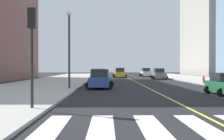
{
  "coord_description": "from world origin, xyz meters",
  "views": [
    {
      "loc": [
        -4.3,
        -5.51,
        2.14
      ],
      "look_at": [
        -3.68,
        27.54,
        1.83
      ],
      "focal_mm": 41.6,
      "sensor_mm": 36.0,
      "label": 1
    }
  ],
  "objects_px": {
    "car_white_sixth": "(146,72)",
    "street_lamp": "(69,43)",
    "car_black_nearest": "(99,77)",
    "car_yellow_fourth": "(120,73)",
    "car_gray_third": "(159,74)",
    "car_blue_second": "(100,79)",
    "traffic_light_far_corner": "(32,38)",
    "fire_hydrant": "(204,80)"
  },
  "relations": [
    {
      "from": "car_white_sixth",
      "to": "fire_hydrant",
      "type": "bearing_deg",
      "value": 94.91
    },
    {
      "from": "car_yellow_fourth",
      "to": "fire_hydrant",
      "type": "bearing_deg",
      "value": -67.83
    },
    {
      "from": "car_blue_second",
      "to": "car_gray_third",
      "type": "distance_m",
      "value": 23.32
    },
    {
      "from": "car_gray_third",
      "to": "car_yellow_fourth",
      "type": "height_order",
      "value": "car_yellow_fourth"
    },
    {
      "from": "car_gray_third",
      "to": "traffic_light_far_corner",
      "type": "distance_m",
      "value": 37.24
    },
    {
      "from": "traffic_light_far_corner",
      "to": "street_lamp",
      "type": "distance_m",
      "value": 12.21
    },
    {
      "from": "car_yellow_fourth",
      "to": "traffic_light_far_corner",
      "type": "relative_size",
      "value": 0.95
    },
    {
      "from": "car_gray_third",
      "to": "traffic_light_far_corner",
      "type": "relative_size",
      "value": 0.92
    },
    {
      "from": "traffic_light_far_corner",
      "to": "fire_hydrant",
      "type": "xyz_separation_m",
      "value": [
        16.23,
        20.46,
        -3.03
      ]
    },
    {
      "from": "car_white_sixth",
      "to": "car_gray_third",
      "type": "bearing_deg",
      "value": 89.43
    },
    {
      "from": "street_lamp",
      "to": "car_blue_second",
      "type": "bearing_deg",
      "value": 28.39
    },
    {
      "from": "car_black_nearest",
      "to": "car_white_sixth",
      "type": "distance_m",
      "value": 30.36
    },
    {
      "from": "fire_hydrant",
      "to": "car_white_sixth",
      "type": "bearing_deg",
      "value": 96.22
    },
    {
      "from": "fire_hydrant",
      "to": "car_black_nearest",
      "type": "bearing_deg",
      "value": 177.91
    },
    {
      "from": "car_black_nearest",
      "to": "car_white_sixth",
      "type": "bearing_deg",
      "value": 69.84
    },
    {
      "from": "street_lamp",
      "to": "car_gray_third",
      "type": "bearing_deg",
      "value": 59.61
    },
    {
      "from": "car_yellow_fourth",
      "to": "fire_hydrant",
      "type": "height_order",
      "value": "car_yellow_fourth"
    },
    {
      "from": "car_yellow_fourth",
      "to": "street_lamp",
      "type": "distance_m",
      "value": 31.14
    },
    {
      "from": "car_gray_third",
      "to": "traffic_light_far_corner",
      "type": "xyz_separation_m",
      "value": [
        -13.26,
        -34.69,
        2.67
      ]
    },
    {
      "from": "car_white_sixth",
      "to": "fire_hydrant",
      "type": "height_order",
      "value": "car_white_sixth"
    },
    {
      "from": "car_gray_third",
      "to": "car_yellow_fourth",
      "type": "xyz_separation_m",
      "value": [
        -6.88,
        7.77,
        0.03
      ]
    },
    {
      "from": "car_blue_second",
      "to": "car_white_sixth",
      "type": "relative_size",
      "value": 0.97
    },
    {
      "from": "car_gray_third",
      "to": "car_black_nearest",
      "type": "bearing_deg",
      "value": 54.27
    },
    {
      "from": "car_gray_third",
      "to": "street_lamp",
      "type": "distance_m",
      "value": 26.35
    },
    {
      "from": "car_yellow_fourth",
      "to": "street_lamp",
      "type": "height_order",
      "value": "street_lamp"
    },
    {
      "from": "car_blue_second",
      "to": "traffic_light_far_corner",
      "type": "height_order",
      "value": "traffic_light_far_corner"
    },
    {
      "from": "car_white_sixth",
      "to": "traffic_light_far_corner",
      "type": "height_order",
      "value": "traffic_light_far_corner"
    },
    {
      "from": "car_yellow_fourth",
      "to": "traffic_light_far_corner",
      "type": "xyz_separation_m",
      "value": [
        -6.38,
        -42.46,
        2.64
      ]
    },
    {
      "from": "car_black_nearest",
      "to": "car_gray_third",
      "type": "relative_size",
      "value": 0.98
    },
    {
      "from": "car_white_sixth",
      "to": "car_black_nearest",
      "type": "bearing_deg",
      "value": 68.57
    },
    {
      "from": "car_black_nearest",
      "to": "fire_hydrant",
      "type": "bearing_deg",
      "value": -2.14
    },
    {
      "from": "car_black_nearest",
      "to": "car_yellow_fourth",
      "type": "distance_m",
      "value": 21.83
    },
    {
      "from": "car_yellow_fourth",
      "to": "fire_hydrant",
      "type": "relative_size",
      "value": 5.28
    },
    {
      "from": "car_yellow_fourth",
      "to": "street_lamp",
      "type": "relative_size",
      "value": 0.63
    },
    {
      "from": "car_black_nearest",
      "to": "car_blue_second",
      "type": "relative_size",
      "value": 0.99
    },
    {
      "from": "car_white_sixth",
      "to": "street_lamp",
      "type": "bearing_deg",
      "value": 69.44
    },
    {
      "from": "car_gray_third",
      "to": "car_white_sixth",
      "type": "relative_size",
      "value": 0.98
    },
    {
      "from": "car_black_nearest",
      "to": "traffic_light_far_corner",
      "type": "xyz_separation_m",
      "value": [
        -2.63,
        -20.95,
        2.67
      ]
    },
    {
      "from": "car_blue_second",
      "to": "car_white_sixth",
      "type": "bearing_deg",
      "value": 76.92
    },
    {
      "from": "car_black_nearest",
      "to": "fire_hydrant",
      "type": "distance_m",
      "value": 13.62
    },
    {
      "from": "fire_hydrant",
      "to": "street_lamp",
      "type": "bearing_deg",
      "value": -152.89
    },
    {
      "from": "car_yellow_fourth",
      "to": "traffic_light_far_corner",
      "type": "bearing_deg",
      "value": -100.5
    }
  ]
}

